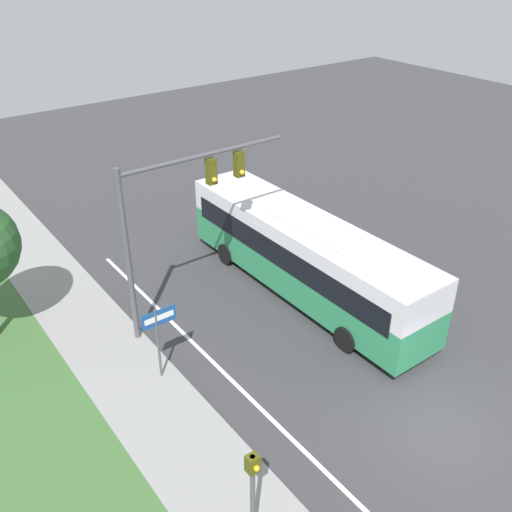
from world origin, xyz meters
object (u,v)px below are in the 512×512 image
object	(u,v)px
signal_gantry	(176,208)
street_sign	(159,330)
pedestrian_signal	(253,485)
bus	(304,252)

from	to	relation	value
signal_gantry	street_sign	xyz separation A→B (m)	(-2.14, -2.29, -2.69)
pedestrian_signal	bus	bearing A→B (deg)	43.21
bus	street_sign	size ratio (longest dim) A/B	4.41
bus	street_sign	bearing A→B (deg)	-170.56
signal_gantry	pedestrian_signal	world-z (taller)	signal_gantry
bus	pedestrian_signal	xyz separation A→B (m)	(-7.93, -7.45, 0.14)
pedestrian_signal	street_sign	bearing A→B (deg)	80.69
bus	pedestrian_signal	bearing A→B (deg)	-136.79
bus	signal_gantry	size ratio (longest dim) A/B	1.84
street_sign	bus	bearing A→B (deg)	9.44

